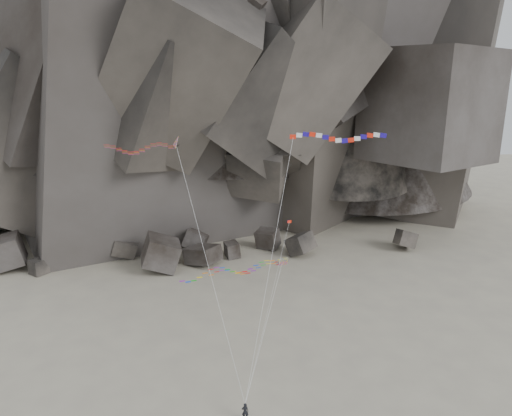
{
  "coord_description": "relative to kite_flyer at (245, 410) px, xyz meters",
  "views": [
    {
      "loc": [
        -7.75,
        -53.66,
        34.95
      ],
      "look_at": [
        1.06,
        6.0,
        17.62
      ],
      "focal_mm": 35.0,
      "sensor_mm": 36.0,
      "label": 1
    }
  ],
  "objects": [
    {
      "name": "headland",
      "position": [
        2.55,
        80.91,
        40.88
      ],
      "size": [
        110.0,
        70.0,
        84.0
      ],
      "primitive_type": null,
      "color": "#4F4841",
      "rests_on": "ground"
    },
    {
      "name": "ground",
      "position": [
        2.55,
        10.91,
        -1.12
      ],
      "size": [
        260.0,
        260.0,
        0.0
      ],
      "primitive_type": "plane",
      "color": "#A69F86",
      "rests_on": "ground"
    },
    {
      "name": "kite_flyer",
      "position": [
        0.0,
        0.0,
        0.0
      ],
      "size": [
        0.86,
        0.65,
        2.25
      ],
      "primitive_type": "imported",
      "rotation": [
        0.0,
        0.0,
        2.96
      ],
      "color": "black",
      "rests_on": "ground"
    },
    {
      "name": "parafoil_kite",
      "position": [
        -0.46,
        10.44,
        11.01
      ],
      "size": [
        13.2,
        11.41,
        11.23
      ],
      "rotation": [
        0.0,
        0.0,
        0.15
      ],
      "color": "#D7C20B",
      "rests_on": "ground"
    },
    {
      "name": "delta_kite",
      "position": [
        -10.32,
        14.47,
        24.85
      ],
      "size": [
        14.3,
        15.33,
        25.5
      ],
      "rotation": [
        0.0,
        0.0,
        0.2
      ],
      "color": "red",
      "rests_on": "ground"
    },
    {
      "name": "pennant_kite",
      "position": [
        5.35,
        10.0,
        11.94
      ],
      "size": [
        7.43,
        13.39,
        15.13
      ],
      "rotation": [
        0.0,
        0.0,
        0.19
      ],
      "color": "red",
      "rests_on": "ground"
    },
    {
      "name": "banner_kite",
      "position": [
        12.15,
        11.71,
        25.83
      ],
      "size": [
        17.6,
        13.45,
        25.83
      ],
      "rotation": [
        0.0,
        0.0,
        -0.24
      ],
      "color": "red",
      "rests_on": "ground"
    },
    {
      "name": "boulder_field",
      "position": [
        -10.4,
        43.77,
        0.91
      ],
      "size": [
        80.83,
        13.96,
        6.8
      ],
      "color": "#47423F",
      "rests_on": "ground"
    }
  ]
}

